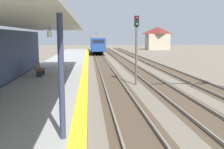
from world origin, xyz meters
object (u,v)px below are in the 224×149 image
rail_signal_post (136,43)px  platform_bench (39,69)px  distant_trackside_house (157,38)px  approaching_train (97,43)px

rail_signal_post → platform_bench: rail_signal_post is taller
platform_bench → distant_trackside_house: bearing=66.6°
platform_bench → distant_trackside_house: distant_trackside_house is taller
platform_bench → distant_trackside_house: 57.41m
approaching_train → rail_signal_post: rail_signal_post is taller
approaching_train → distant_trackside_house: size_ratio=2.97×
rail_signal_post → platform_bench: bearing=-175.1°
rail_signal_post → distant_trackside_house: bearing=73.2°
distant_trackside_house → rail_signal_post: bearing=-106.8°
approaching_train → platform_bench: size_ratio=12.25×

